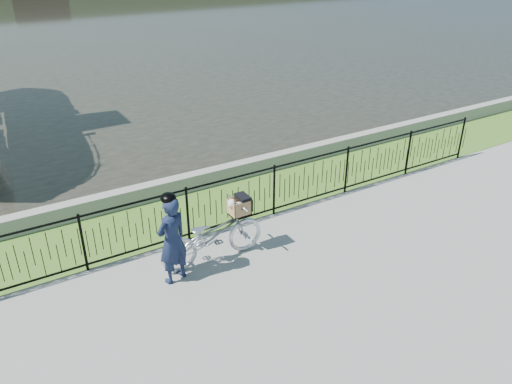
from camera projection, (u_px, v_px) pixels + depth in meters
ground at (276, 264)px, 9.16m from camera, size 120.00×120.00×0.00m
grass_strip at (212, 206)px, 11.14m from camera, size 60.00×2.00×0.01m
water at (13, 26)px, 34.33m from camera, size 120.00×120.00×0.00m
quay_wall at (192, 182)px, 11.82m from camera, size 60.00×0.30×0.40m
fence at (233, 201)px, 10.12m from camera, size 14.00×0.06×1.15m
bicycle_rig at (213, 235)px, 9.04m from camera, size 2.03×0.71×1.19m
cyclist at (172, 239)px, 8.37m from camera, size 0.68×0.55×1.68m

